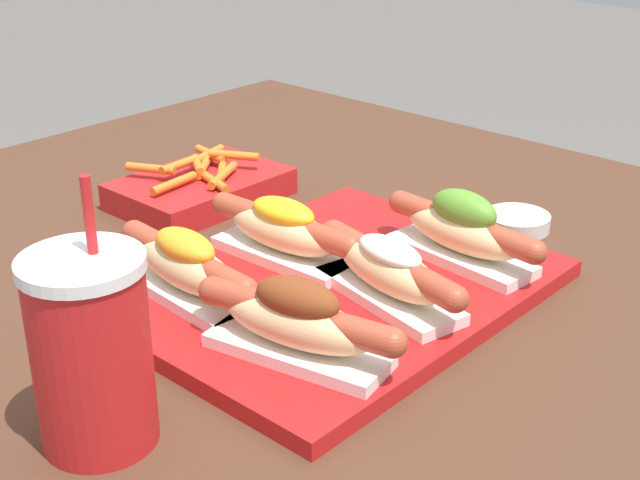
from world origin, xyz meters
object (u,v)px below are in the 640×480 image
Objects in this scene: serving_tray at (334,288)px; hot_dog_3 at (186,266)px; hot_dog_1 at (389,271)px; drink_cup at (92,352)px; hot_dog_2 at (463,230)px; hot_dog_4 at (284,231)px; hot_dog_0 at (298,322)px; fries_basket at (201,187)px; sauce_bowl at (517,221)px.

serving_tray is 2.07× the size of hot_dog_3.
drink_cup is (-0.31, 0.05, 0.03)m from hot_dog_1.
hot_dog_2 is 1.00× the size of hot_dog_4.
hot_dog_1 reaches higher than serving_tray.
hot_dog_0 reaches higher than hot_dog_1.
sauce_bowl is at bearing -60.61° from fries_basket.
serving_tray is 0.31m from drink_cup.
hot_dog_2 is at bearing -0.41° from hot_dog_1.
hot_dog_2 is at bearing -6.09° from drink_cup.
hot_dog_3 is 0.97× the size of fries_basket.
drink_cup is at bearing 173.91° from hot_dog_2.
serving_tray is at bearing 92.83° from hot_dog_1.
hot_dog_1 is at bearing 2.28° from hot_dog_0.
hot_dog_4 is at bearing 47.85° from hot_dog_0.
hot_dog_2 is at bearing -172.56° from sauce_bowl.
hot_dog_3 is (-0.13, 0.15, 0.00)m from hot_dog_1.
hot_dog_2 is 0.44m from drink_cup.
hot_dog_3 reaches higher than fries_basket.
hot_dog_1 is 0.94× the size of drink_cup.
hot_dog_1 is at bearing -176.09° from sauce_bowl.
hot_dog_0 reaches higher than hot_dog_4.
hot_dog_2 is (0.13, -0.07, 0.04)m from serving_tray.
hot_dog_4 is (0.13, -0.01, -0.00)m from hot_dog_3.
fries_basket is at bearing 60.48° from hot_dog_0.
serving_tray is 0.09m from hot_dog_4.
hot_dog_2 reaches higher than hot_dog_1.
hot_dog_1 is 0.98× the size of hot_dog_2.
hot_dog_0 is 0.98× the size of hot_dog_4.
hot_dog_0 reaches higher than sauce_bowl.
sauce_bowl is at bearing -24.02° from hot_dog_4.
hot_dog_4 is 0.97× the size of fries_basket.
drink_cup is (-0.31, -0.10, 0.03)m from hot_dog_4.
hot_dog_4 reaches higher than hot_dog_1.
fries_basket reaches higher than sauce_bowl.
hot_dog_3 is at bearing 148.81° from hot_dog_2.
hot_dog_3 is at bearing 30.71° from drink_cup.
hot_dog_0 is 0.26m from hot_dog_2.
serving_tray is 2.01× the size of fries_basket.
hot_dog_1 is at bearing -87.17° from serving_tray.
hot_dog_1 is 0.13m from hot_dog_2.
hot_dog_3 is at bearing 175.86° from hot_dog_4.
hot_dog_3 is 2.64× the size of sauce_bowl.
hot_dog_2 is at bearing -82.89° from fries_basket.
drink_cup reaches higher than fries_basket.
sauce_bowl reaches higher than serving_tray.
hot_dog_3 is (-0.12, 0.08, 0.04)m from serving_tray.
serving_tray is 0.16m from hot_dog_0.
hot_dog_3 reaches higher than hot_dog_1.
serving_tray is 5.47× the size of sauce_bowl.
sauce_bowl is at bearing -9.91° from serving_tray.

